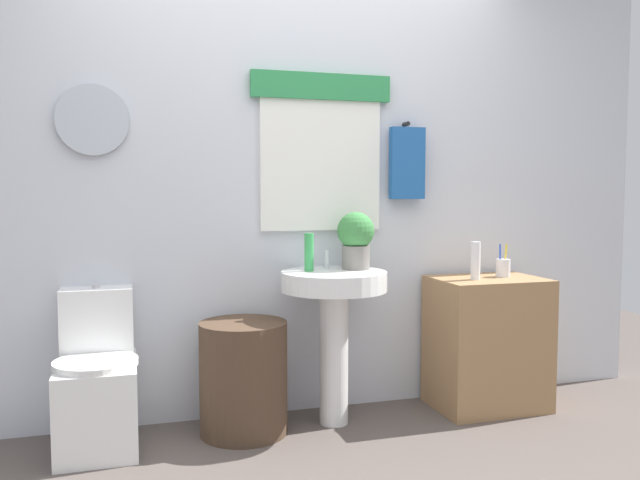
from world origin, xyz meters
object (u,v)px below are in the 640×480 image
object	(u,v)px
wooden_cabinet	(487,343)
toilet	(97,386)
laundry_hamper	(243,378)
lotion_bottle	(476,261)
toothbrush_cup	(503,268)
soap_bottle	(309,252)
pedestal_sink	(334,307)
potted_plant	(356,238)

from	to	relation	value
wooden_cabinet	toilet	bearing A→B (deg)	179.11
laundry_hamper	lotion_bottle	world-z (taller)	lotion_bottle
laundry_hamper	toothbrush_cup	distance (m)	1.57
laundry_hamper	toilet	bearing A→B (deg)	177.34
toilet	soap_bottle	distance (m)	1.21
laundry_hamper	soap_bottle	size ratio (longest dim) A/B	2.86
toilet	pedestal_sink	distance (m)	1.21
potted_plant	lotion_bottle	distance (m)	0.68
lotion_bottle	toothbrush_cup	xyz separation A→B (m)	(0.21, 0.06, -0.05)
potted_plant	laundry_hamper	bearing A→B (deg)	-174.43
toilet	laundry_hamper	xyz separation A→B (m)	(0.69, -0.03, -0.01)
lotion_bottle	pedestal_sink	bearing A→B (deg)	177.13
toilet	soap_bottle	size ratio (longest dim) A/B	3.85
lotion_bottle	toothbrush_cup	world-z (taller)	lotion_bottle
lotion_bottle	toothbrush_cup	distance (m)	0.22
soap_bottle	potted_plant	size ratio (longest dim) A/B	0.65
pedestal_sink	lotion_bottle	world-z (taller)	lotion_bottle
toothbrush_cup	potted_plant	bearing A→B (deg)	177.38
wooden_cabinet	lotion_bottle	xyz separation A→B (m)	(-0.11, -0.04, 0.47)
wooden_cabinet	potted_plant	distance (m)	0.97
toilet	lotion_bottle	xyz separation A→B (m)	(1.97, -0.07, 0.54)
toilet	lotion_bottle	world-z (taller)	lotion_bottle
laundry_hamper	toothbrush_cup	size ratio (longest dim) A/B	3.04
potted_plant	toothbrush_cup	world-z (taller)	potted_plant
potted_plant	soap_bottle	bearing A→B (deg)	-177.80
soap_bottle	pedestal_sink	bearing A→B (deg)	-22.62
laundry_hamper	potted_plant	xyz separation A→B (m)	(0.62, 0.06, 0.69)
pedestal_sink	wooden_cabinet	size ratio (longest dim) A/B	1.09
wooden_cabinet	toothbrush_cup	bearing A→B (deg)	10.91
laundry_hamper	wooden_cabinet	distance (m)	1.38
wooden_cabinet	potted_plant	size ratio (longest dim) A/B	2.41
soap_bottle	lotion_bottle	world-z (taller)	soap_bottle
toilet	potted_plant	size ratio (longest dim) A/B	2.50
toilet	toothbrush_cup	bearing A→B (deg)	-0.32
wooden_cabinet	potted_plant	bearing A→B (deg)	175.51
wooden_cabinet	potted_plant	world-z (taller)	potted_plant
potted_plant	wooden_cabinet	bearing A→B (deg)	-4.49
soap_bottle	toothbrush_cup	world-z (taller)	soap_bottle
potted_plant	lotion_bottle	xyz separation A→B (m)	(0.66, -0.10, -0.13)
toothbrush_cup	lotion_bottle	bearing A→B (deg)	-164.01
toilet	lotion_bottle	size ratio (longest dim) A/B	3.66
toilet	toothbrush_cup	size ratio (longest dim) A/B	4.11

